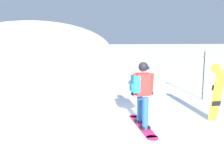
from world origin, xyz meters
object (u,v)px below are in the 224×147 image
object	(u,v)px
snowboarder_main	(142,92)
rock_mid	(138,92)
spare_snowboard	(217,93)
rock_small	(133,83)
piste_marker_near	(204,71)

from	to	relation	value
snowboarder_main	rock_mid	bearing A→B (deg)	72.99
spare_snowboard	rock_mid	distance (m)	4.27
rock_small	snowboarder_main	bearing A→B (deg)	-105.05
piste_marker_near	spare_snowboard	bearing A→B (deg)	-115.51
piste_marker_near	rock_mid	bearing A→B (deg)	137.94
spare_snowboard	rock_mid	bearing A→B (deg)	102.68
piste_marker_near	rock_mid	world-z (taller)	piste_marker_near
spare_snowboard	rock_mid	world-z (taller)	spare_snowboard
rock_mid	rock_small	world-z (taller)	rock_small
snowboarder_main	rock_mid	distance (m)	4.29
piste_marker_near	rock_small	world-z (taller)	piste_marker_near
piste_marker_near	rock_mid	distance (m)	2.92
snowboarder_main	rock_small	size ratio (longest dim) A/B	3.30
snowboarder_main	rock_small	bearing A→B (deg)	74.95
spare_snowboard	piste_marker_near	world-z (taller)	piste_marker_near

